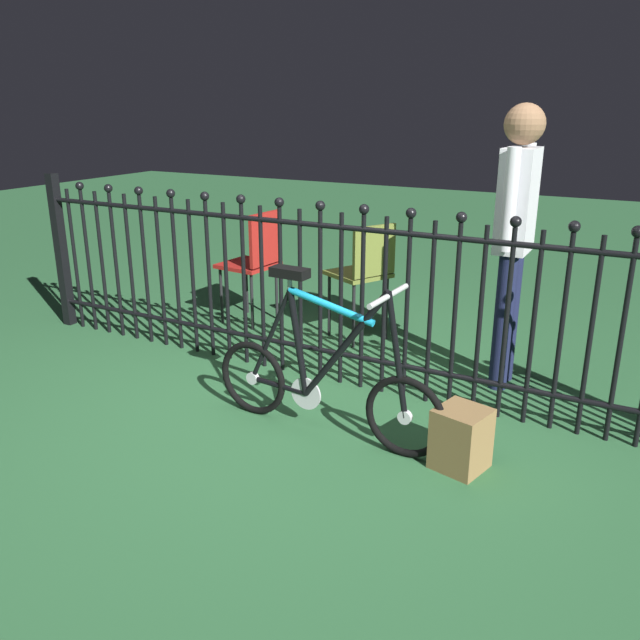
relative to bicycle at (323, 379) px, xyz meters
name	(u,v)px	position (x,y,z in m)	size (l,w,h in m)	color
ground_plane	(283,419)	(-0.27, 0.03, -0.31)	(20.00, 20.00, 0.00)	#2E653A
iron_fence	(326,289)	(-0.32, 0.63, 0.28)	(4.75, 0.07, 1.17)	black
bicycle	(323,379)	(0.00, 0.00, 0.00)	(1.35, 0.40, 0.88)	black
chair_olive	(365,269)	(-0.41, 1.39, 0.23)	(0.51, 0.51, 0.87)	black
chair_red	(256,257)	(-1.31, 1.36, 0.23)	(0.43, 0.42, 0.89)	black
person_visitor	(515,224)	(0.67, 1.10, 0.69)	(0.23, 0.48, 1.67)	#191E3F
display_crate	(461,439)	(0.74, 0.01, -0.16)	(0.23, 0.23, 0.30)	olive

